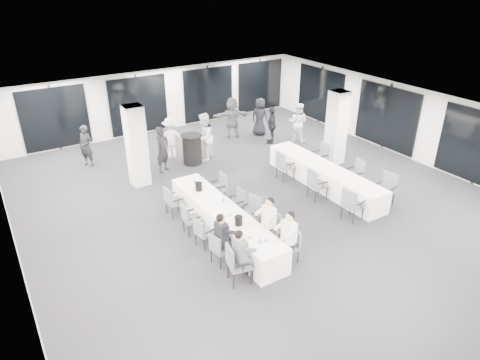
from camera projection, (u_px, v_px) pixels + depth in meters
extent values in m
cube|color=#222227|center=(258.00, 200.00, 13.88)|extent=(14.00, 16.00, 0.02)
cube|color=white|center=(260.00, 117.00, 12.63)|extent=(14.00, 16.00, 0.02)
cube|color=silver|center=(10.00, 225.00, 9.92)|extent=(0.02, 16.00, 2.80)
cube|color=silver|center=(408.00, 122.00, 16.60)|extent=(0.02, 16.00, 2.80)
cube|color=silver|center=(159.00, 100.00, 19.34)|extent=(14.00, 0.02, 2.80)
cube|color=black|center=(160.00, 102.00, 19.31)|extent=(13.60, 0.06, 2.50)
cube|color=black|center=(386.00, 117.00, 17.35)|extent=(0.06, 14.00, 2.50)
cube|color=silver|center=(137.00, 146.00, 14.36)|extent=(0.60, 0.60, 2.80)
cube|color=silver|center=(336.00, 128.00, 16.02)|extent=(0.60, 0.60, 2.80)
cube|color=white|center=(224.00, 221.00, 12.01)|extent=(0.90, 5.00, 0.75)
cube|color=white|center=(323.00, 176.00, 14.61)|extent=(0.90, 5.00, 0.75)
cylinder|color=black|center=(192.00, 149.00, 16.28)|extent=(0.72, 0.72, 1.14)
cylinder|color=black|center=(191.00, 135.00, 16.02)|extent=(0.83, 0.83, 0.02)
cube|color=#4A4D51|center=(239.00, 265.00, 10.07)|extent=(0.59, 0.61, 0.09)
cube|color=#4A4D51|center=(230.00, 257.00, 9.87)|extent=(0.17, 0.50, 0.49)
cylinder|color=black|center=(228.00, 270.00, 10.31)|extent=(0.04, 0.04, 0.44)
cylinder|color=black|center=(234.00, 281.00, 9.94)|extent=(0.04, 0.04, 0.44)
cylinder|color=black|center=(245.00, 266.00, 10.43)|extent=(0.04, 0.04, 0.44)
cylinder|color=black|center=(251.00, 277.00, 10.07)|extent=(0.04, 0.04, 0.44)
cube|color=black|center=(236.00, 252.00, 10.22)|extent=(0.37, 0.12, 0.04)
cube|color=black|center=(243.00, 265.00, 9.77)|extent=(0.37, 0.12, 0.04)
cube|color=#4A4D51|center=(221.00, 249.00, 10.75)|extent=(0.50, 0.51, 0.07)
cube|color=#4A4D51|center=(215.00, 244.00, 10.52)|extent=(0.13, 0.43, 0.42)
cylinder|color=black|center=(211.00, 256.00, 10.86)|extent=(0.03, 0.03, 0.38)
cylinder|color=black|center=(221.00, 263.00, 10.62)|extent=(0.03, 0.03, 0.38)
cylinder|color=black|center=(222.00, 250.00, 11.09)|extent=(0.03, 0.03, 0.38)
cylinder|color=black|center=(232.00, 257.00, 10.84)|extent=(0.03, 0.03, 0.38)
cube|color=black|center=(215.00, 240.00, 10.83)|extent=(0.32, 0.09, 0.04)
cube|color=black|center=(227.00, 248.00, 10.53)|extent=(0.32, 0.09, 0.04)
cube|color=#4A4D51|center=(205.00, 233.00, 11.42)|extent=(0.50, 0.52, 0.07)
cube|color=#4A4D51|center=(199.00, 228.00, 11.19)|extent=(0.14, 0.42, 0.42)
cylinder|color=black|center=(196.00, 240.00, 11.53)|extent=(0.03, 0.03, 0.37)
cylinder|color=black|center=(204.00, 245.00, 11.29)|extent=(0.03, 0.03, 0.37)
cylinder|color=black|center=(206.00, 234.00, 11.75)|extent=(0.03, 0.03, 0.37)
cylinder|color=black|center=(215.00, 240.00, 11.52)|extent=(0.03, 0.03, 0.37)
cube|color=black|center=(199.00, 224.00, 11.50)|extent=(0.31, 0.10, 0.04)
cube|color=black|center=(210.00, 231.00, 11.21)|extent=(0.31, 0.10, 0.04)
cube|color=#4A4D51|center=(192.00, 219.00, 12.00)|extent=(0.47, 0.48, 0.08)
cube|color=#4A4D51|center=(184.00, 213.00, 11.80)|extent=(0.09, 0.44, 0.44)
cylinder|color=black|center=(184.00, 225.00, 12.18)|extent=(0.03, 0.03, 0.39)
cylinder|color=black|center=(189.00, 231.00, 11.88)|extent=(0.03, 0.03, 0.39)
cylinder|color=black|center=(196.00, 221.00, 12.34)|extent=(0.03, 0.03, 0.39)
cylinder|color=black|center=(201.00, 228.00, 12.04)|extent=(0.03, 0.03, 0.39)
cube|color=black|center=(188.00, 211.00, 12.12)|extent=(0.33, 0.06, 0.04)
cube|color=black|center=(195.00, 218.00, 11.75)|extent=(0.33, 0.06, 0.04)
cube|color=#4A4D51|center=(175.00, 202.00, 12.89)|extent=(0.48, 0.50, 0.08)
cube|color=#4A4D51|center=(168.00, 196.00, 12.66)|extent=(0.09, 0.45, 0.45)
cylinder|color=black|center=(166.00, 208.00, 13.03)|extent=(0.04, 0.04, 0.40)
cylinder|color=black|center=(173.00, 213.00, 12.75)|extent=(0.04, 0.04, 0.40)
cylinder|color=black|center=(178.00, 204.00, 13.24)|extent=(0.04, 0.04, 0.40)
cylinder|color=black|center=(184.00, 209.00, 12.96)|extent=(0.04, 0.04, 0.40)
cube|color=black|center=(170.00, 194.00, 12.99)|extent=(0.33, 0.06, 0.04)
cube|color=black|center=(178.00, 200.00, 12.64)|extent=(0.33, 0.06, 0.04)
cube|color=#4A4D51|center=(289.00, 247.00, 10.84)|extent=(0.49, 0.51, 0.07)
cube|color=#4A4D51|center=(296.00, 237.00, 10.80)|extent=(0.13, 0.43, 0.42)
cylinder|color=black|center=(298.00, 256.00, 10.85)|extent=(0.03, 0.03, 0.38)
cylinder|color=black|center=(291.00, 249.00, 11.15)|extent=(0.03, 0.03, 0.38)
cylinder|color=black|center=(285.00, 260.00, 10.73)|extent=(0.03, 0.03, 0.38)
cylinder|color=black|center=(279.00, 252.00, 11.03)|extent=(0.03, 0.03, 0.38)
cube|color=black|center=(293.00, 247.00, 10.58)|extent=(0.31, 0.09, 0.04)
cube|color=black|center=(285.00, 237.00, 10.96)|extent=(0.31, 0.09, 0.04)
cube|color=#4A4D51|center=(269.00, 230.00, 11.48)|extent=(0.45, 0.47, 0.08)
cube|color=#4A4D51|center=(276.00, 220.00, 11.46)|extent=(0.06, 0.45, 0.45)
cylinder|color=black|center=(279.00, 239.00, 11.53)|extent=(0.04, 0.04, 0.40)
cylinder|color=black|center=(271.00, 232.00, 11.83)|extent=(0.04, 0.04, 0.40)
cylinder|color=black|center=(267.00, 243.00, 11.34)|extent=(0.04, 0.04, 0.40)
cylinder|color=black|center=(259.00, 236.00, 11.64)|extent=(0.04, 0.04, 0.40)
cube|color=black|center=(275.00, 229.00, 11.22)|extent=(0.33, 0.04, 0.04)
cube|color=black|center=(264.00, 221.00, 11.59)|extent=(0.33, 0.04, 0.04)
cube|color=#4A4D51|center=(250.00, 214.00, 12.19)|extent=(0.57, 0.59, 0.08)
cube|color=#4A4D51|center=(255.00, 203.00, 12.21)|extent=(0.17, 0.47, 0.47)
cylinder|color=black|center=(260.00, 222.00, 12.30)|extent=(0.04, 0.04, 0.42)
cylinder|color=black|center=(249.00, 216.00, 12.56)|extent=(0.04, 0.04, 0.42)
cylinder|color=black|center=(250.00, 227.00, 12.04)|extent=(0.04, 0.04, 0.42)
cylinder|color=black|center=(240.00, 222.00, 12.30)|extent=(0.04, 0.04, 0.42)
cube|color=black|center=(256.00, 212.00, 11.95)|extent=(0.35, 0.12, 0.04)
cube|color=black|center=(243.00, 206.00, 12.27)|extent=(0.35, 0.12, 0.04)
cube|color=#4A4D51|center=(235.00, 204.00, 12.83)|extent=(0.42, 0.44, 0.07)
cube|color=#4A4D51|center=(241.00, 195.00, 12.82)|extent=(0.06, 0.42, 0.42)
cylinder|color=black|center=(243.00, 211.00, 12.88)|extent=(0.03, 0.03, 0.37)
cylinder|color=black|center=(237.00, 206.00, 13.15)|extent=(0.03, 0.03, 0.37)
cylinder|color=black|center=(233.00, 214.00, 12.71)|extent=(0.03, 0.03, 0.37)
cylinder|color=black|center=(227.00, 209.00, 12.99)|extent=(0.03, 0.03, 0.37)
cube|color=black|center=(239.00, 203.00, 12.59)|extent=(0.31, 0.04, 0.04)
cube|color=black|center=(231.00, 196.00, 12.94)|extent=(0.31, 0.04, 0.04)
cube|color=#4A4D51|center=(217.00, 189.00, 13.64)|extent=(0.48, 0.50, 0.08)
cube|color=#4A4D51|center=(223.00, 180.00, 13.61)|extent=(0.09, 0.46, 0.45)
cylinder|color=black|center=(226.00, 197.00, 13.67)|extent=(0.04, 0.04, 0.40)
cylinder|color=black|center=(220.00, 192.00, 13.98)|extent=(0.04, 0.04, 0.40)
cylinder|color=black|center=(215.00, 199.00, 13.50)|extent=(0.04, 0.04, 0.40)
cylinder|color=black|center=(209.00, 194.00, 13.81)|extent=(0.04, 0.04, 0.40)
cube|color=black|center=(221.00, 187.00, 13.37)|extent=(0.34, 0.06, 0.04)
cube|color=black|center=(214.00, 181.00, 13.76)|extent=(0.34, 0.06, 0.04)
cube|color=#4A4D51|center=(353.00, 205.00, 12.61)|extent=(0.56, 0.58, 0.09)
cube|color=#4A4D51|center=(349.00, 199.00, 12.34)|extent=(0.13, 0.51, 0.50)
cylinder|color=black|center=(341.00, 212.00, 12.76)|extent=(0.04, 0.04, 0.45)
cylinder|color=black|center=(353.00, 218.00, 12.45)|extent=(0.04, 0.04, 0.45)
cylinder|color=black|center=(351.00, 208.00, 13.00)|extent=(0.04, 0.04, 0.45)
cylinder|color=black|center=(362.00, 213.00, 12.70)|extent=(0.04, 0.04, 0.45)
cube|color=black|center=(346.00, 196.00, 12.72)|extent=(0.37, 0.09, 0.04)
cube|color=black|center=(361.00, 203.00, 12.34)|extent=(0.37, 0.09, 0.04)
cube|color=#4A4D51|center=(318.00, 185.00, 13.79)|extent=(0.57, 0.59, 0.09)
cube|color=#4A4D51|center=(312.00, 178.00, 13.57)|extent=(0.13, 0.51, 0.50)
cylinder|color=black|center=(308.00, 190.00, 14.00)|extent=(0.04, 0.04, 0.45)
cylinder|color=black|center=(315.00, 196.00, 13.65)|extent=(0.04, 0.04, 0.45)
cylinder|color=black|center=(319.00, 188.00, 14.17)|extent=(0.04, 0.04, 0.45)
cylinder|color=black|center=(327.00, 194.00, 13.81)|extent=(0.04, 0.04, 0.45)
cube|color=black|center=(314.00, 176.00, 13.93)|extent=(0.38, 0.09, 0.04)
cube|color=black|center=(323.00, 183.00, 13.48)|extent=(0.38, 0.09, 0.04)
cube|color=#4A4D51|center=(286.00, 166.00, 15.08)|extent=(0.53, 0.55, 0.09)
cube|color=#4A4D51|center=(280.00, 160.00, 14.84)|extent=(0.09, 0.51, 0.50)
cylinder|color=black|center=(277.00, 172.00, 15.27)|extent=(0.04, 0.04, 0.45)
cylinder|color=black|center=(284.00, 177.00, 14.93)|extent=(0.04, 0.04, 0.45)
cylinder|color=black|center=(287.00, 170.00, 15.46)|extent=(0.04, 0.04, 0.45)
cylinder|color=black|center=(294.00, 174.00, 15.12)|extent=(0.04, 0.04, 0.45)
cube|color=black|center=(282.00, 159.00, 15.21)|extent=(0.37, 0.07, 0.04)
cube|color=black|center=(290.00, 164.00, 14.78)|extent=(0.37, 0.07, 0.04)
cube|color=#4A4D51|center=(385.00, 191.00, 13.41)|extent=(0.58, 0.60, 0.09)
cube|color=#4A4D51|center=(390.00, 180.00, 13.43)|extent=(0.15, 0.50, 0.50)
cylinder|color=black|center=(393.00, 199.00, 13.52)|extent=(0.04, 0.04, 0.44)
cylinder|color=black|center=(381.00, 194.00, 13.80)|extent=(0.04, 0.04, 0.44)
cylinder|color=black|center=(386.00, 203.00, 13.26)|extent=(0.04, 0.04, 0.44)
cylinder|color=black|center=(374.00, 198.00, 13.55)|extent=(0.04, 0.04, 0.44)
cube|color=black|center=(393.00, 189.00, 13.15)|extent=(0.37, 0.10, 0.04)
cube|color=black|center=(378.00, 183.00, 13.51)|extent=(0.37, 0.10, 0.04)
cube|color=#4A4D51|center=(353.00, 176.00, 14.43)|extent=(0.57, 0.59, 0.08)
cube|color=#4A4D51|center=(360.00, 167.00, 14.38)|extent=(0.15, 0.49, 0.49)
cylinder|color=black|center=(362.00, 184.00, 14.44)|extent=(0.04, 0.04, 0.44)
cylinder|color=black|center=(354.00, 179.00, 14.80)|extent=(0.04, 0.04, 0.44)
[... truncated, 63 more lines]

